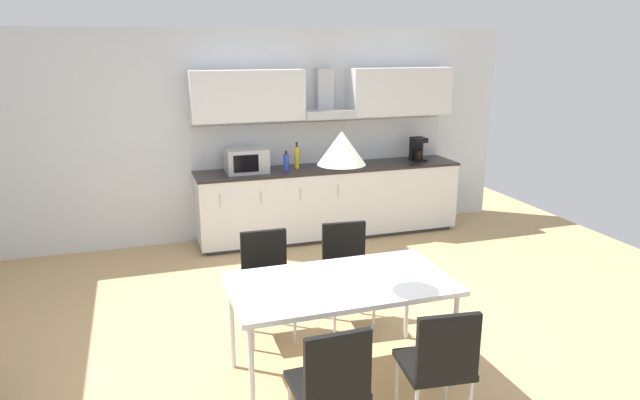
% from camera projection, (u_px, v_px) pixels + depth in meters
% --- Properties ---
extents(ground_plane, '(8.81, 8.48, 0.02)m').
position_uv_depth(ground_plane, '(305.00, 346.00, 4.60)').
color(ground_plane, tan).
extents(wall_back, '(7.05, 0.10, 2.52)m').
position_uv_depth(wall_back, '(236.00, 136.00, 6.90)').
color(wall_back, silver).
rests_on(wall_back, ground_plane).
extents(kitchen_counter, '(3.28, 0.64, 0.89)m').
position_uv_depth(kitchen_counter, '(330.00, 201.00, 7.11)').
color(kitchen_counter, '#333333').
rests_on(kitchen_counter, ground_plane).
extents(backsplash_tile, '(3.26, 0.02, 0.52)m').
position_uv_depth(backsplash_tile, '(322.00, 142.00, 7.20)').
color(backsplash_tile, silver).
rests_on(backsplash_tile, kitchen_counter).
extents(upper_wall_cabinets, '(3.26, 0.40, 0.58)m').
position_uv_depth(upper_wall_cabinets, '(326.00, 94.00, 6.89)').
color(upper_wall_cabinets, silver).
extents(microwave, '(0.48, 0.35, 0.28)m').
position_uv_depth(microwave, '(247.00, 161.00, 6.65)').
color(microwave, '#ADADB2').
rests_on(microwave, kitchen_counter).
extents(coffee_maker, '(0.18, 0.19, 0.30)m').
position_uv_depth(coffee_maker, '(417.00, 149.00, 7.34)').
color(coffee_maker, black).
rests_on(coffee_maker, kitchen_counter).
extents(bottle_yellow, '(0.06, 0.06, 0.32)m').
position_uv_depth(bottle_yellow, '(297.00, 157.00, 6.88)').
color(bottle_yellow, yellow).
rests_on(bottle_yellow, kitchen_counter).
extents(bottle_blue, '(0.07, 0.07, 0.24)m').
position_uv_depth(bottle_blue, '(286.00, 162.00, 6.77)').
color(bottle_blue, blue).
rests_on(bottle_blue, kitchen_counter).
extents(dining_table, '(1.54, 0.85, 0.75)m').
position_uv_depth(dining_table, '(340.00, 287.00, 3.97)').
color(dining_table, white).
rests_on(dining_table, ground_plane).
extents(chair_far_left, '(0.41, 0.41, 0.87)m').
position_uv_depth(chair_far_left, '(267.00, 274.00, 4.65)').
color(chair_far_left, black).
rests_on(chair_far_left, ground_plane).
extents(chair_near_right, '(0.44, 0.44, 0.87)m').
position_uv_depth(chair_near_right, '(440.00, 360.00, 3.38)').
color(chair_near_right, black).
rests_on(chair_near_right, ground_plane).
extents(chair_far_right, '(0.43, 0.43, 0.87)m').
position_uv_depth(chair_far_right, '(347.00, 264.00, 4.86)').
color(chair_far_right, black).
rests_on(chair_far_right, ground_plane).
extents(chair_near_left, '(0.41, 0.41, 0.87)m').
position_uv_depth(chair_near_left, '(331.00, 380.00, 3.18)').
color(chair_near_left, black).
rests_on(chair_near_left, ground_plane).
extents(pendant_lamp, '(0.32, 0.32, 0.22)m').
position_uv_depth(pendant_lamp, '(342.00, 148.00, 3.71)').
color(pendant_lamp, silver).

